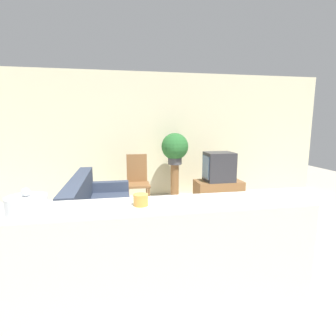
% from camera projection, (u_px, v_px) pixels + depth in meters
% --- Properties ---
extents(ground_plane, '(14.00, 14.00, 0.00)m').
position_uv_depth(ground_plane, '(144.00, 287.00, 2.62)').
color(ground_plane, beige).
extents(wall_back, '(9.00, 0.06, 2.70)m').
position_uv_depth(wall_back, '(128.00, 136.00, 5.72)').
color(wall_back, beige).
rests_on(wall_back, ground_plane).
extents(couch, '(0.80, 1.93, 0.88)m').
position_uv_depth(couch, '(99.00, 217.00, 3.69)').
color(couch, '#384256').
rests_on(couch, ground_plane).
extents(tv_stand, '(0.91, 0.50, 0.50)m').
position_uv_depth(tv_stand, '(218.00, 193.00, 5.21)').
color(tv_stand, olive).
rests_on(tv_stand, ground_plane).
extents(television, '(0.55, 0.47, 0.56)m').
position_uv_depth(television, '(219.00, 167.00, 5.12)').
color(television, '#333338').
rests_on(television, tv_stand).
extents(wooden_chair, '(0.44, 0.44, 1.02)m').
position_uv_depth(wooden_chair, '(137.00, 179.00, 5.06)').
color(wooden_chair, olive).
rests_on(wooden_chair, ground_plane).
extents(plant_stand, '(0.17, 0.17, 0.78)m').
position_uv_depth(plant_stand, '(175.00, 182.00, 5.51)').
color(plant_stand, olive).
rests_on(plant_stand, ground_plane).
extents(potted_plant, '(0.55, 0.55, 0.65)m').
position_uv_depth(potted_plant, '(175.00, 147.00, 5.39)').
color(potted_plant, '#4C4C51').
rests_on(potted_plant, plant_stand).
extents(foreground_counter, '(2.30, 0.44, 1.06)m').
position_uv_depth(foreground_counter, '(151.00, 275.00, 1.90)').
color(foreground_counter, silver).
rests_on(foreground_counter, ground_plane).
extents(decorative_bowl, '(0.25, 0.25, 0.16)m').
position_uv_depth(decorative_bowl, '(27.00, 204.00, 1.66)').
color(decorative_bowl, silver).
rests_on(decorative_bowl, foreground_counter).
extents(candle_jar, '(0.10, 0.10, 0.08)m').
position_uv_depth(candle_jar, '(141.00, 200.00, 1.79)').
color(candle_jar, gold).
rests_on(candle_jar, foreground_counter).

